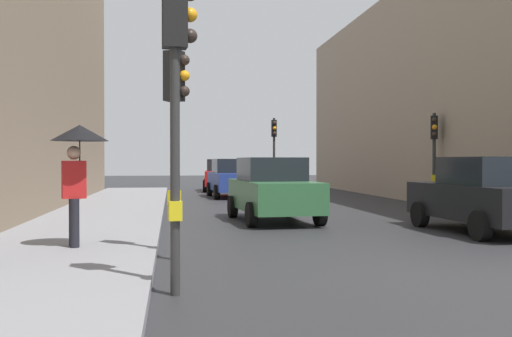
{
  "coord_description": "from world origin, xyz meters",
  "views": [
    {
      "loc": [
        -4.69,
        -7.81,
        1.67
      ],
      "look_at": [
        -1.94,
        11.53,
        1.42
      ],
      "focal_mm": 41.48,
      "sensor_mm": 36.0,
      "label": 1
    }
  ],
  "objects_px": {
    "car_red_sedan": "(222,175)",
    "pedestrian_with_umbrella": "(78,151)",
    "traffic_light_mid_street": "(434,142)",
    "car_blue_van": "(232,178)",
    "traffic_light_near_left": "(177,73)",
    "traffic_light_far_median": "(274,142)",
    "car_dark_suv": "(484,195)",
    "traffic_light_near_right": "(175,112)",
    "car_green_estate": "(273,189)"
  },
  "relations": [
    {
      "from": "car_red_sedan",
      "to": "traffic_light_mid_street",
      "type": "bearing_deg",
      "value": -62.45
    },
    {
      "from": "traffic_light_near_right",
      "to": "traffic_light_far_median",
      "type": "xyz_separation_m",
      "value": [
        5.03,
        19.22,
        0.14
      ]
    },
    {
      "from": "car_dark_suv",
      "to": "traffic_light_far_median",
      "type": "bearing_deg",
      "value": 97.2
    },
    {
      "from": "car_red_sedan",
      "to": "traffic_light_far_median",
      "type": "bearing_deg",
      "value": -56.17
    },
    {
      "from": "car_dark_suv",
      "to": "car_blue_van",
      "type": "relative_size",
      "value": 1.0
    },
    {
      "from": "car_red_sedan",
      "to": "pedestrian_with_umbrella",
      "type": "bearing_deg",
      "value": -101.2
    },
    {
      "from": "traffic_light_near_right",
      "to": "pedestrian_with_umbrella",
      "type": "bearing_deg",
      "value": 158.49
    },
    {
      "from": "traffic_light_far_median",
      "to": "car_red_sedan",
      "type": "height_order",
      "value": "traffic_light_far_median"
    },
    {
      "from": "traffic_light_far_median",
      "to": "car_dark_suv",
      "type": "relative_size",
      "value": 0.89
    },
    {
      "from": "traffic_light_near_right",
      "to": "traffic_light_far_median",
      "type": "relative_size",
      "value": 0.94
    },
    {
      "from": "car_blue_van",
      "to": "traffic_light_far_median",
      "type": "bearing_deg",
      "value": 44.16
    },
    {
      "from": "traffic_light_near_left",
      "to": "traffic_light_mid_street",
      "type": "bearing_deg",
      "value": 53.94
    },
    {
      "from": "car_dark_suv",
      "to": "traffic_light_near_right",
      "type": "bearing_deg",
      "value": -158.79
    },
    {
      "from": "car_dark_suv",
      "to": "car_green_estate",
      "type": "relative_size",
      "value": 0.99
    },
    {
      "from": "traffic_light_far_median",
      "to": "traffic_light_mid_street",
      "type": "distance_m",
      "value": 10.09
    },
    {
      "from": "traffic_light_near_right",
      "to": "traffic_light_mid_street",
      "type": "height_order",
      "value": "traffic_light_near_right"
    },
    {
      "from": "traffic_light_near_left",
      "to": "car_red_sedan",
      "type": "xyz_separation_m",
      "value": [
        2.67,
        25.39,
        -1.88
      ]
    },
    {
      "from": "car_red_sedan",
      "to": "pedestrian_with_umbrella",
      "type": "distance_m",
      "value": 22.51
    },
    {
      "from": "car_green_estate",
      "to": "car_blue_van",
      "type": "xyz_separation_m",
      "value": [
        -0.02,
        10.86,
        0.0
      ]
    },
    {
      "from": "traffic_light_far_median",
      "to": "traffic_light_near_left",
      "type": "distance_m",
      "value": 22.45
    },
    {
      "from": "traffic_light_near_right",
      "to": "traffic_light_near_left",
      "type": "xyz_separation_m",
      "value": [
        0.0,
        -2.66,
        0.26
      ]
    },
    {
      "from": "car_green_estate",
      "to": "car_red_sedan",
      "type": "relative_size",
      "value": 1.0
    },
    {
      "from": "traffic_light_near_right",
      "to": "traffic_light_far_median",
      "type": "distance_m",
      "value": 19.87
    },
    {
      "from": "traffic_light_far_median",
      "to": "pedestrian_with_umbrella",
      "type": "distance_m",
      "value": 19.75
    },
    {
      "from": "car_red_sedan",
      "to": "traffic_light_near_right",
      "type": "bearing_deg",
      "value": -96.71
    },
    {
      "from": "traffic_light_near_right",
      "to": "traffic_light_near_left",
      "type": "relative_size",
      "value": 0.9
    },
    {
      "from": "traffic_light_mid_street",
      "to": "car_blue_van",
      "type": "bearing_deg",
      "value": 133.84
    },
    {
      "from": "traffic_light_near_left",
      "to": "car_dark_suv",
      "type": "distance_m",
      "value": 9.13
    },
    {
      "from": "car_blue_van",
      "to": "traffic_light_mid_street",
      "type": "bearing_deg",
      "value": -46.16
    },
    {
      "from": "traffic_light_near_left",
      "to": "car_green_estate",
      "type": "height_order",
      "value": "traffic_light_near_left"
    },
    {
      "from": "car_dark_suv",
      "to": "car_green_estate",
      "type": "xyz_separation_m",
      "value": [
        -4.4,
        3.33,
        0.0
      ]
    },
    {
      "from": "traffic_light_near_left",
      "to": "car_dark_suv",
      "type": "height_order",
      "value": "traffic_light_near_left"
    },
    {
      "from": "car_dark_suv",
      "to": "car_blue_van",
      "type": "height_order",
      "value": "same"
    },
    {
      "from": "traffic_light_near_left",
      "to": "traffic_light_mid_street",
      "type": "xyz_separation_m",
      "value": [
        9.27,
        12.74,
        -0.41
      ]
    },
    {
      "from": "traffic_light_near_left",
      "to": "car_red_sedan",
      "type": "relative_size",
      "value": 0.93
    },
    {
      "from": "traffic_light_near_right",
      "to": "traffic_light_mid_street",
      "type": "xyz_separation_m",
      "value": [
        9.28,
        10.08,
        -0.15
      ]
    },
    {
      "from": "traffic_light_mid_street",
      "to": "traffic_light_near_right",
      "type": "bearing_deg",
      "value": -132.62
    },
    {
      "from": "traffic_light_mid_street",
      "to": "car_dark_suv",
      "type": "relative_size",
      "value": 0.79
    },
    {
      "from": "car_green_estate",
      "to": "car_red_sedan",
      "type": "distance_m",
      "value": 16.64
    },
    {
      "from": "pedestrian_with_umbrella",
      "to": "traffic_light_near_left",
      "type": "bearing_deg",
      "value": -63.0
    },
    {
      "from": "traffic_light_far_median",
      "to": "car_green_estate",
      "type": "relative_size",
      "value": 0.89
    },
    {
      "from": "traffic_light_near_left",
      "to": "traffic_light_mid_street",
      "type": "height_order",
      "value": "traffic_light_near_left"
    },
    {
      "from": "traffic_light_near_left",
      "to": "pedestrian_with_umbrella",
      "type": "height_order",
      "value": "traffic_light_near_left"
    },
    {
      "from": "traffic_light_mid_street",
      "to": "car_green_estate",
      "type": "relative_size",
      "value": 0.78
    },
    {
      "from": "traffic_light_far_median",
      "to": "car_green_estate",
      "type": "height_order",
      "value": "traffic_light_far_median"
    },
    {
      "from": "traffic_light_far_median",
      "to": "car_green_estate",
      "type": "xyz_separation_m",
      "value": [
        -2.32,
        -13.14,
        -1.76
      ]
    },
    {
      "from": "traffic_light_near_right",
      "to": "car_red_sedan",
      "type": "distance_m",
      "value": 22.95
    },
    {
      "from": "car_green_estate",
      "to": "pedestrian_with_umbrella",
      "type": "height_order",
      "value": "pedestrian_with_umbrella"
    },
    {
      "from": "traffic_light_mid_street",
      "to": "car_blue_van",
      "type": "height_order",
      "value": "traffic_light_mid_street"
    },
    {
      "from": "traffic_light_mid_street",
      "to": "car_red_sedan",
      "type": "relative_size",
      "value": 0.79
    }
  ]
}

